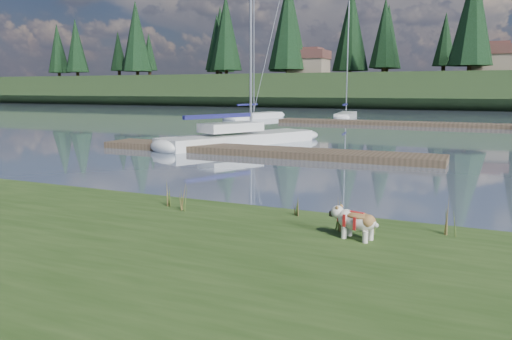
% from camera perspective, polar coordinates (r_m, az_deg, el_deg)
% --- Properties ---
extents(ground, '(200.00, 200.00, 0.00)m').
position_cam_1_polar(ground, '(41.81, 17.34, 4.86)').
color(ground, slate).
rests_on(ground, ground).
extents(bank, '(60.00, 9.00, 0.35)m').
position_cam_1_polar(bank, '(7.91, -18.16, -11.55)').
color(bank, '#314A1C').
rests_on(bank, ground).
extents(ridge, '(200.00, 20.00, 5.00)m').
position_cam_1_polar(ridge, '(84.55, 21.11, 8.39)').
color(ridge, '#213419').
rests_on(ridge, ground).
extents(bulldog, '(0.91, 0.50, 0.53)m').
position_cam_1_polar(bulldog, '(8.81, 11.38, -5.63)').
color(bulldog, silver).
rests_on(bulldog, bank).
extents(sailboat_main, '(6.12, 10.26, 14.72)m').
position_cam_1_polar(sailboat_main, '(26.76, -0.71, 3.92)').
color(sailboat_main, white).
rests_on(sailboat_main, ground).
extents(dock_near, '(16.00, 2.00, 0.30)m').
position_cam_1_polar(dock_near, '(22.50, 0.30, 2.20)').
color(dock_near, '#4C3D2C').
rests_on(dock_near, ground).
extents(dock_far, '(26.00, 2.20, 0.30)m').
position_cam_1_polar(dock_far, '(41.60, 20.09, 4.90)').
color(dock_far, '#4C3D2C').
rests_on(dock_far, ground).
extents(sailboat_bg_0, '(3.80, 8.21, 11.72)m').
position_cam_1_polar(sailboat_bg_0, '(49.73, 0.30, 6.29)').
color(sailboat_bg_0, white).
rests_on(sailboat_bg_0, ground).
extents(sailboat_bg_1, '(2.48, 7.70, 11.34)m').
position_cam_1_polar(sailboat_bg_1, '(50.94, 10.32, 6.22)').
color(sailboat_bg_1, white).
rests_on(sailboat_bg_1, ground).
extents(weed_0, '(0.17, 0.14, 0.59)m').
position_cam_1_polar(weed_0, '(10.72, -8.26, -3.35)').
color(weed_0, '#475B23').
rests_on(weed_0, bank).
extents(weed_1, '(0.17, 0.14, 0.48)m').
position_cam_1_polar(weed_1, '(10.24, 4.80, -4.15)').
color(weed_1, '#475B23').
rests_on(weed_1, bank).
extents(weed_2, '(0.17, 0.14, 0.69)m').
position_cam_1_polar(weed_2, '(9.23, 9.72, -5.19)').
color(weed_2, '#475B23').
rests_on(weed_2, bank).
extents(weed_3, '(0.17, 0.14, 0.59)m').
position_cam_1_polar(weed_3, '(11.21, -9.77, -2.83)').
color(weed_3, '#475B23').
rests_on(weed_3, bank).
extents(weed_4, '(0.17, 0.14, 0.43)m').
position_cam_1_polar(weed_4, '(9.20, 12.96, -6.03)').
color(weed_4, '#475B23').
rests_on(weed_4, bank).
extents(weed_5, '(0.17, 0.14, 0.71)m').
position_cam_1_polar(weed_5, '(9.51, 21.20, -5.20)').
color(weed_5, '#475B23').
rests_on(weed_5, bank).
extents(mud_lip, '(60.00, 0.50, 0.14)m').
position_cam_1_polar(mud_lip, '(11.40, -3.04, -5.23)').
color(mud_lip, '#33281C').
rests_on(mud_lip, ground).
extents(conifer_0, '(5.72, 5.72, 14.15)m').
position_cam_1_polar(conifer_0, '(99.25, -13.53, 14.66)').
color(conifer_0, '#382619').
rests_on(conifer_0, ridge).
extents(conifer_1, '(4.40, 4.40, 11.30)m').
position_cam_1_polar(conifer_1, '(94.29, -4.49, 14.35)').
color(conifer_1, '#382619').
rests_on(conifer_1, ridge).
extents(conifer_2, '(6.60, 6.60, 16.05)m').
position_cam_1_polar(conifer_2, '(85.56, 3.69, 16.40)').
color(conifer_2, '#382619').
rests_on(conifer_2, ridge).
extents(conifer_3, '(4.84, 4.84, 12.25)m').
position_cam_1_polar(conifer_3, '(85.20, 14.49, 14.94)').
color(conifer_3, '#382619').
rests_on(conifer_3, ridge).
extents(conifer_4, '(6.16, 6.16, 15.10)m').
position_cam_1_polar(conifer_4, '(78.08, 23.54, 16.03)').
color(conifer_4, '#382619').
rests_on(conifer_4, ridge).
extents(house_0, '(6.30, 5.30, 4.65)m').
position_cam_1_polar(house_0, '(85.89, 6.05, 12.17)').
color(house_0, gray).
rests_on(house_0, ridge).
extents(house_1, '(6.30, 5.30, 4.65)m').
position_cam_1_polar(house_1, '(82.51, 25.46, 11.46)').
color(house_1, gray).
rests_on(house_1, ridge).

